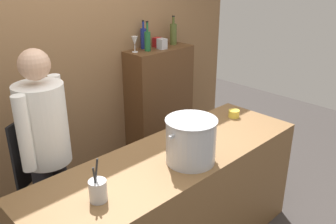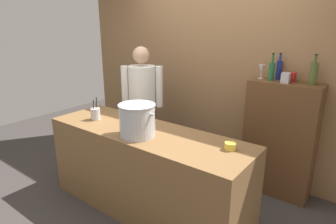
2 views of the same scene
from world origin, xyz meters
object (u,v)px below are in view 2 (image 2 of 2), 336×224
Objects in this scene: wine_bottle_green at (272,71)px; wine_bottle_olive at (314,73)px; chef at (142,101)px; spice_tin_silver at (286,78)px; wine_glass_tall at (262,69)px; spice_tin_red at (291,77)px; wine_bottle_cobalt at (279,70)px; stockpot_large at (137,120)px; utensil_crock at (95,114)px; butter_jar at (230,146)px.

wine_bottle_olive is at bearing 5.51° from wine_bottle_green.
chef is 1.73m from spice_tin_silver.
wine_glass_tall is 0.33m from spice_tin_red.
chef reaches higher than wine_bottle_cobalt.
stockpot_large is 3.77× the size of spice_tin_silver.
wine_glass_tall is 1.46× the size of spice_tin_silver.
spice_tin_silver is at bearing -162.40° from wine_bottle_olive.
utensil_crock is 1.56m from butter_jar.
chef is 1.51m from wine_glass_tall.
stockpot_large is 1.40× the size of wine_bottle_cobalt.
utensil_crock is 2.18m from spice_tin_red.
chef reaches higher than wine_bottle_olive.
stockpot_large is 1.73m from spice_tin_red.
wine_bottle_green is (0.79, 1.32, 0.38)m from stockpot_large.
wine_bottle_olive is 0.38m from wine_bottle_cobalt.
utensil_crock is 2.69× the size of butter_jar.
wine_glass_tall reaches higher than butter_jar.
wine_bottle_green is 1.03× the size of wine_bottle_cobalt.
wine_bottle_green is at bearing 166.60° from chef.
chef is 17.21× the size of butter_jar.
chef reaches higher than butter_jar.
utensil_crock is at bearing -138.39° from wine_bottle_cobalt.
wine_glass_tall reaches higher than spice_tin_silver.
wine_bottle_green reaches higher than spice_tin_red.
wine_bottle_green is at bearing 167.14° from spice_tin_silver.
wine_glass_tall is (1.31, 0.57, 0.47)m from chef.
utensil_crock reaches higher than butter_jar.
wine_bottle_green is (-0.06, 1.07, 0.50)m from butter_jar.
butter_jar is at bearing 6.53° from utensil_crock.
chef is at bearing -160.02° from wine_bottle_green.
chef is at bearing -160.15° from spice_tin_red.
wine_bottle_olive is 0.42m from wine_bottle_green.
stockpot_large is at bearing -126.61° from spice_tin_silver.
wine_bottle_olive reaches higher than wine_glass_tall.
chef is 6.39× the size of utensil_crock.
spice_tin_red is (0.20, 0.07, -0.06)m from wine_bottle_green.
wine_glass_tall is at bearing 170.18° from chef.
wine_bottle_olive is 0.23m from spice_tin_red.
wine_bottle_olive reaches higher than butter_jar.
wine_bottle_green is at bearing -20.49° from wine_glass_tall.
wine_bottle_cobalt is at bearing 163.44° from spice_tin_red.
wine_bottle_cobalt is at bearing 59.95° from stockpot_large.
wine_glass_tall is at bearing 179.11° from wine_bottle_olive.
wine_bottle_green is 0.12m from wine_bottle_cobalt.
spice_tin_red is (1.64, 0.59, 0.41)m from chef.
butter_jar is at bearing -107.70° from wine_bottle_olive.
stockpot_large is at bearing -115.61° from wine_glass_tall.
wine_bottle_olive is at bearing 34.12° from utensil_crock.
spice_tin_silver is (0.95, 1.28, 0.32)m from stockpot_large.
chef is 4.05× the size of stockpot_large.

